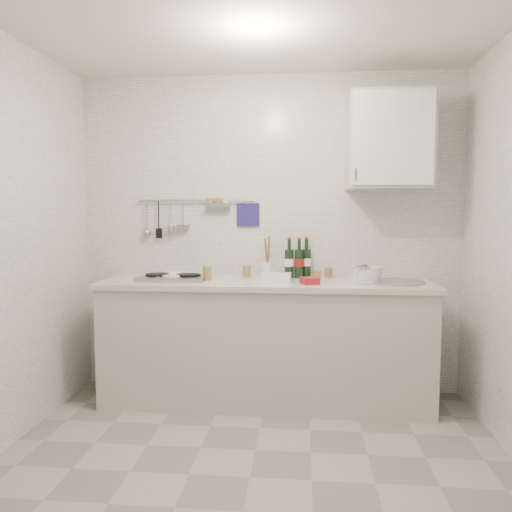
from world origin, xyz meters
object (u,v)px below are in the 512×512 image
Objects in this scene: plate_stack_hob at (175,276)px; utensil_crock at (267,267)px; wine_bottles at (298,258)px; wall_cabinet at (389,141)px; plate_stack_sink at (366,275)px.

plate_stack_hob is 0.72m from utensil_crock.
utensil_crock reaches higher than plate_stack_hob.
wall_cabinet is at bearing -7.39° from wine_bottles.
wall_cabinet is at bearing -8.22° from utensil_crock.
plate_stack_hob is 0.99× the size of wine_bottles.
wall_cabinet reaches higher than utensil_crock.
wine_bottles is at bearing 172.61° from wall_cabinet.
utensil_crock is at bearing 171.78° from wall_cabinet.
utensil_crock is at bearing 161.71° from plate_stack_sink.
utensil_crock is (0.69, 0.20, 0.05)m from plate_stack_hob.
plate_stack_sink is at bearing -1.89° from plate_stack_hob.
plate_stack_hob is 0.95× the size of utensil_crock.
plate_stack_sink is 0.55m from wine_bottles.
plate_stack_sink reaches higher than plate_stack_hob.
wine_bottles is (-0.50, 0.20, 0.10)m from plate_stack_sink.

